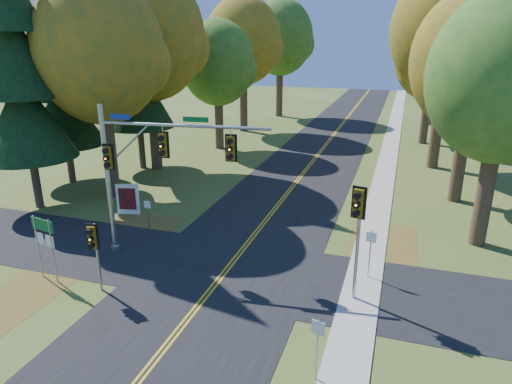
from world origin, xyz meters
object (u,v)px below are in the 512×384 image
(traffic_mast, at_px, (145,163))
(route_sign_cluster, at_px, (44,236))
(east_signal_pole, at_px, (358,216))
(info_kiosk, at_px, (128,199))

(traffic_mast, height_order, route_sign_cluster, traffic_mast)
(east_signal_pole, xyz_separation_m, route_sign_cluster, (-13.15, -2.40, -1.69))
(traffic_mast, height_order, east_signal_pole, traffic_mast)
(traffic_mast, distance_m, route_sign_cluster, 5.44)
(traffic_mast, xyz_separation_m, east_signal_pole, (9.98, -1.11, -0.99))
(east_signal_pole, distance_m, route_sign_cluster, 13.48)
(east_signal_pole, relative_size, route_sign_cluster, 1.67)
(traffic_mast, height_order, info_kiosk, traffic_mast)
(east_signal_pole, distance_m, info_kiosk, 15.57)
(east_signal_pole, relative_size, info_kiosk, 2.65)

